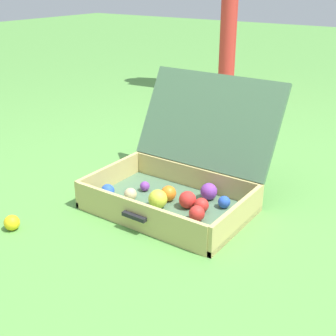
% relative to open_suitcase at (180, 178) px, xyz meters
% --- Properties ---
extents(ground_plane, '(16.00, 16.00, 0.00)m').
position_rel_open_suitcase_xyz_m(ground_plane, '(0.09, -0.09, -0.12)').
color(ground_plane, '#569342').
extents(open_suitcase, '(0.68, 0.68, 0.52)m').
position_rel_open_suitcase_xyz_m(open_suitcase, '(0.00, 0.00, 0.00)').
color(open_suitcase, '#4C7051').
rests_on(open_suitcase, ground).
extents(stray_ball_on_grass, '(0.06, 0.06, 0.06)m').
position_rel_open_suitcase_xyz_m(stray_ball_on_grass, '(-0.42, -0.58, -0.09)').
color(stray_ball_on_grass, yellow).
rests_on(stray_ball_on_grass, ground).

